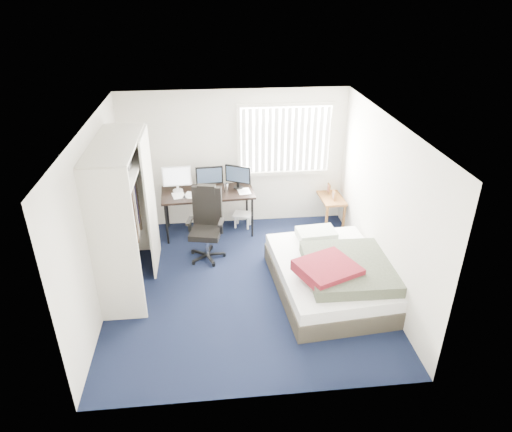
{
  "coord_description": "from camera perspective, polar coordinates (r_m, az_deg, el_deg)",
  "views": [
    {
      "loc": [
        -0.43,
        -5.66,
        4.13
      ],
      "look_at": [
        0.2,
        0.4,
        0.96
      ],
      "focal_mm": 32.0,
      "sensor_mm": 36.0,
      "label": 1
    }
  ],
  "objects": [
    {
      "name": "ground",
      "position": [
        7.02,
        -1.33,
        -8.59
      ],
      "size": [
        4.2,
        4.2,
        0.0
      ],
      "primitive_type": "plane",
      "color": "black",
      "rests_on": "ground"
    },
    {
      "name": "desk",
      "position": [
        8.12,
        -6.07,
        3.24
      ],
      "size": [
        1.66,
        0.85,
        1.26
      ],
      "color": "black",
      "rests_on": "ground"
    },
    {
      "name": "closet",
      "position": [
        6.66,
        -16.15,
        1.66
      ],
      "size": [
        0.64,
        1.84,
        2.22
      ],
      "color": "beige",
      "rests_on": "ground"
    },
    {
      "name": "pine_box",
      "position": [
        6.78,
        -15.36,
        -9.8
      ],
      "size": [
        0.37,
        0.29,
        0.27
      ],
      "primitive_type": "cube",
      "rotation": [
        0.0,
        0.0,
        0.04
      ],
      "color": "tan",
      "rests_on": "ground"
    },
    {
      "name": "bed",
      "position": [
        6.83,
        9.57,
        -7.2
      ],
      "size": [
        1.74,
        2.22,
        0.69
      ],
      "color": "#383328",
      "rests_on": "ground"
    },
    {
      "name": "footstool",
      "position": [
        8.49,
        -1.7,
        -0.07
      ],
      "size": [
        0.39,
        0.35,
        0.27
      ],
      "color": "white",
      "rests_on": "ground"
    },
    {
      "name": "room_shell",
      "position": [
        6.25,
        -1.48,
        2.67
      ],
      "size": [
        4.2,
        4.2,
        4.2
      ],
      "color": "silver",
      "rests_on": "ground"
    },
    {
      "name": "window_assembly",
      "position": [
        8.21,
        3.69,
        9.48
      ],
      "size": [
        1.72,
        0.09,
        1.32
      ],
      "color": "white",
      "rests_on": "ground"
    },
    {
      "name": "office_chair",
      "position": [
        7.52,
        -6.17,
        -1.83
      ],
      "size": [
        0.68,
        0.68,
        1.22
      ],
      "color": "black",
      "rests_on": "ground"
    },
    {
      "name": "nightstand",
      "position": [
        8.62,
        9.27,
        2.13
      ],
      "size": [
        0.44,
        0.83,
        0.74
      ],
      "color": "brown",
      "rests_on": "ground"
    }
  ]
}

